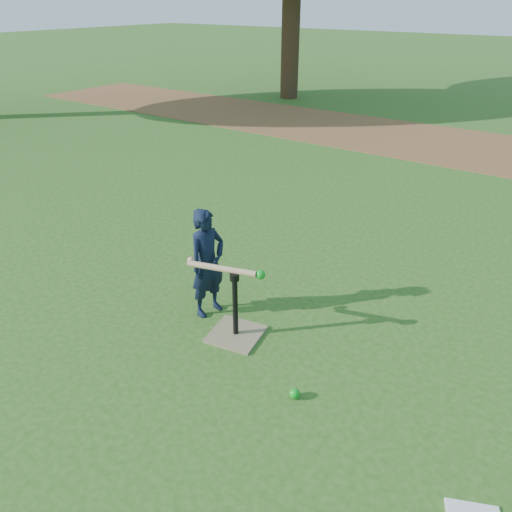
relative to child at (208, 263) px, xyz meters
The scene contains 6 objects.
ground 0.90m from the child, 21.45° to the right, with size 80.00×80.00×0.00m, color #285116.
dirt_strip 7.28m from the child, 84.53° to the left, with size 24.00×3.00×0.01m, color brown.
child is the anchor object (origin of this frame).
wiffle_ball_ground 1.42m from the child, 22.00° to the right, with size 0.08×0.08×0.08m, color #0D991C.
batting_tee 0.60m from the child, 19.66° to the right, with size 0.51×0.51×0.61m.
swing_action 0.39m from the child, 24.07° to the right, with size 0.68×0.27×0.08m.
Camera 1 is at (1.93, -2.64, 2.62)m, focal length 35.00 mm.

